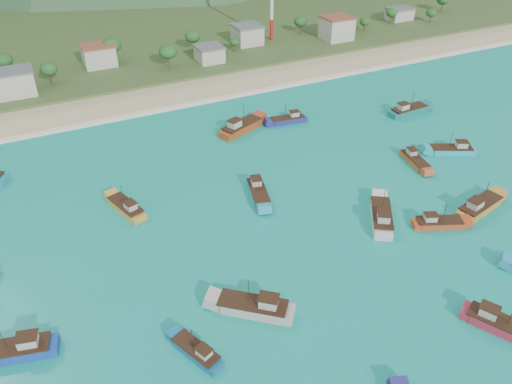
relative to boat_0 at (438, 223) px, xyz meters
name	(u,v)px	position (x,y,z in m)	size (l,w,h in m)	color
ground	(275,266)	(-33.16, 3.74, -0.63)	(600.00, 600.00, 0.00)	#0C8E80
beach	(148,99)	(-33.16, 82.74, -0.63)	(400.00, 18.00, 1.20)	beige
land	(104,40)	(-33.16, 143.74, -0.63)	(400.00, 110.00, 2.40)	#385123
surf_line	(158,111)	(-33.16, 73.24, -0.63)	(400.00, 2.50, 0.08)	white
village	(155,53)	(-23.50, 106.61, 4.17)	(221.85, 28.03, 7.82)	beige
vegetation	(110,59)	(-38.06, 106.96, 4.50)	(276.31, 25.58, 8.59)	#235623
boat_0	(438,223)	(0.00, 0.00, 0.00)	(9.85, 6.34, 5.62)	#BA411F
boat_2	(254,308)	(-40.92, -3.95, 0.27)	(11.56, 10.42, 7.12)	#B0ACA0
boat_4	(258,193)	(-26.38, 24.23, 0.12)	(5.72, 11.05, 6.26)	teal
boat_5	(15,351)	(-74.90, 3.66, 0.21)	(11.91, 5.96, 6.76)	#1741A1
boat_7	(500,325)	(-9.44, -23.15, 0.16)	(8.10, 11.24, 6.51)	#AE283A
boat_8	(381,217)	(-8.77, 6.05, 0.26)	(9.60, 11.92, 7.08)	beige
boat_12	(479,207)	(10.86, 0.20, 0.24)	(12.25, 5.93, 6.96)	#BC7F2C
boat_14	(415,161)	(11.82, 20.29, -0.01)	(4.52, 9.83, 5.60)	#BD5429
boat_16	(288,120)	(-4.11, 51.54, 0.03)	(10.11, 4.16, 5.80)	navy
boat_18	(127,208)	(-52.24, 31.01, 0.07)	(5.89, 10.63, 6.02)	gold
boat_19	(452,151)	(22.80, 19.98, 0.13)	(10.97, 7.58, 6.31)	#1DA7BD
boat_20	(241,128)	(-17.28, 52.41, 0.36)	(13.36, 8.51, 7.62)	#9A3D18
boat_22	(408,111)	(27.98, 41.65, 0.23)	(11.83, 4.01, 6.90)	#186D68
boat_26	(197,352)	(-51.80, -7.59, -0.10)	(5.69, 8.89, 5.07)	#135E8D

